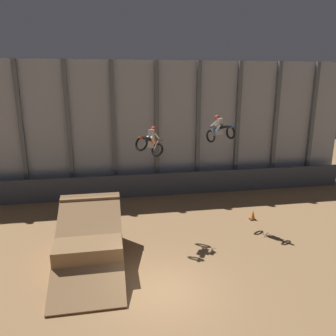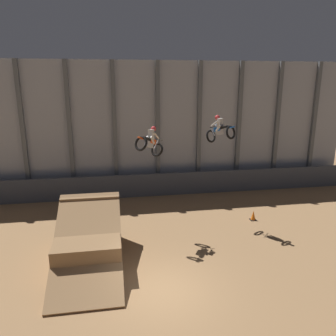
% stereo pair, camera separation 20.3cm
% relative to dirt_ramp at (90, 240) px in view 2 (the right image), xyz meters
% --- Properties ---
extents(ground_plane, '(60.00, 60.00, 0.00)m').
position_rel_dirt_ramp_xyz_m(ground_plane, '(2.91, -3.09, -0.88)').
color(ground_plane, '#9E754C').
extents(arena_back_wall, '(32.00, 0.40, 9.40)m').
position_rel_dirt_ramp_xyz_m(arena_back_wall, '(2.91, 9.08, 3.82)').
color(arena_back_wall, '#A3A8B2').
rests_on(arena_back_wall, ground_plane).
extents(lower_barrier, '(31.36, 0.20, 1.64)m').
position_rel_dirt_ramp_xyz_m(lower_barrier, '(2.91, 8.01, -0.06)').
color(lower_barrier, '#474C56').
rests_on(lower_barrier, ground_plane).
extents(dirt_ramp, '(2.88, 5.78, 2.63)m').
position_rel_dirt_ramp_xyz_m(dirt_ramp, '(0.00, 0.00, 0.00)').
color(dirt_ramp, '#966F48').
rests_on(dirt_ramp, ground_plane).
extents(rider_bike_left_air, '(1.69, 1.71, 1.65)m').
position_rel_dirt_ramp_xyz_m(rider_bike_left_air, '(3.09, 1.89, 4.16)').
color(rider_bike_left_air, black).
extents(rider_bike_right_air, '(1.50, 1.78, 1.61)m').
position_rel_dirt_ramp_xyz_m(rider_bike_right_air, '(7.03, 2.84, 4.53)').
color(rider_bike_right_air, black).
extents(traffic_cone_near_ramp, '(0.36, 0.36, 0.58)m').
position_rel_dirt_ramp_xyz_m(traffic_cone_near_ramp, '(9.28, 2.76, -0.60)').
color(traffic_cone_near_ramp, black).
rests_on(traffic_cone_near_ramp, ground_plane).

